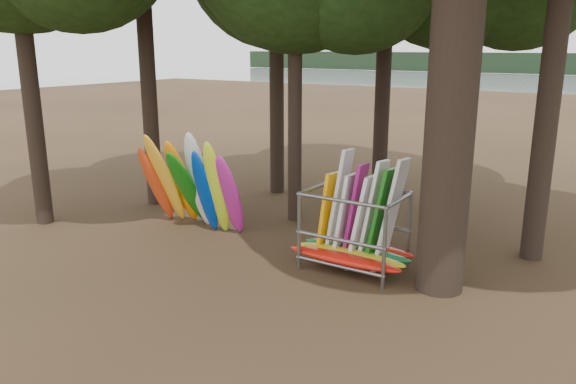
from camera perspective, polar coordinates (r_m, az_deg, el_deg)
The scene contains 4 objects.
ground at distance 14.66m, azimuth -3.03°, elevation -6.58°, with size 120.00×120.00×0.00m, color #47331E.
lake at distance 71.72m, azimuth 26.51°, elevation 8.88°, with size 160.00×160.00×0.00m, color gray.
kayak_row at distance 16.70m, azimuth -9.74°, elevation 0.66°, with size 3.44×1.84×3.09m.
storage_rack at distance 13.71m, azimuth 6.77°, elevation -4.10°, with size 2.94×1.57×2.90m.
Camera 1 is at (8.02, -11.07, 5.30)m, focal length 35.00 mm.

